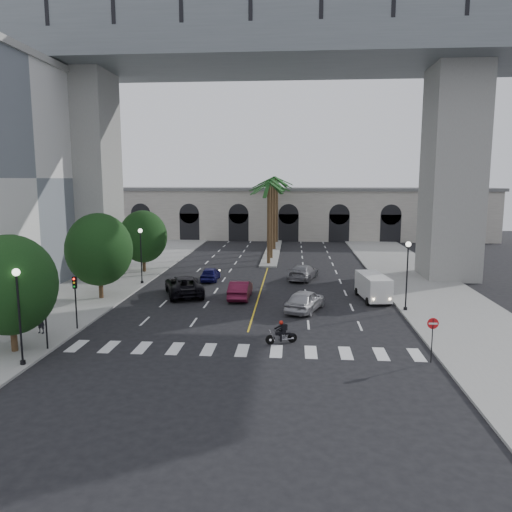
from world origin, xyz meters
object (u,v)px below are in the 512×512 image
(lamp_post_left_far, at_px, (141,251))
(motorcycle_rider, at_px, (282,333))
(car_e, at_px, (210,274))
(cargo_van, at_px, (373,286))
(car_b, at_px, (240,290))
(pedestrian_a, at_px, (41,320))
(car_c, at_px, (184,285))
(do_not_enter_sign, at_px, (433,330))
(lamp_post_right, at_px, (407,270))
(car_d, at_px, (303,272))
(traffic_signal_near, at_px, (45,309))
(car_a, at_px, (305,300))
(pedestrian_b, at_px, (0,305))
(traffic_signal_far, at_px, (75,294))
(lamp_post_left_near, at_px, (19,308))

(lamp_post_left_far, xyz_separation_m, motorcycle_rider, (13.70, -16.03, -2.57))
(motorcycle_rider, bearing_deg, car_e, 93.14)
(lamp_post_left_far, xyz_separation_m, cargo_van, (20.91, -4.48, -2.04))
(car_b, xyz_separation_m, pedestrian_a, (-11.64, -10.92, 0.23))
(car_c, bearing_deg, do_not_enter_sign, 119.82)
(car_b, bearing_deg, lamp_post_right, 166.63)
(lamp_post_right, relative_size, car_d, 1.03)
(traffic_signal_near, relative_size, motorcycle_rider, 1.90)
(car_a, distance_m, car_b, 6.42)
(car_c, relative_size, pedestrian_b, 3.31)
(traffic_signal_near, xyz_separation_m, car_c, (4.82, 14.56, -1.66))
(car_d, relative_size, pedestrian_b, 2.80)
(pedestrian_b, bearing_deg, car_e, 79.86)
(lamp_post_right, distance_m, do_not_enter_sign, 10.76)
(car_e, bearing_deg, car_d, -172.82)
(car_c, relative_size, pedestrian_a, 3.60)
(car_b, height_order, car_e, car_b)
(traffic_signal_near, xyz_separation_m, traffic_signal_far, (0.00, 4.00, 0.00))
(car_a, xyz_separation_m, car_c, (-10.31, 4.41, 0.03))
(traffic_signal_near, relative_size, car_b, 0.78)
(motorcycle_rider, relative_size, car_d, 0.37)
(traffic_signal_near, relative_size, car_a, 0.75)
(lamp_post_left_near, relative_size, car_a, 1.10)
(traffic_signal_near, distance_m, car_d, 26.91)
(car_c, bearing_deg, car_a, 137.52)
(traffic_signal_far, distance_m, car_d, 23.73)
(car_e, xyz_separation_m, pedestrian_a, (-7.88, -18.11, 0.33))
(car_a, height_order, car_e, car_a)
(lamp_post_left_far, relative_size, traffic_signal_far, 1.47)
(motorcycle_rider, distance_m, car_e, 19.94)
(car_d, xyz_separation_m, cargo_van, (5.62, -8.13, 0.42))
(lamp_post_left_near, distance_m, car_c, 17.91)
(traffic_signal_near, height_order, car_e, traffic_signal_near)
(lamp_post_left_far, distance_m, pedestrian_a, 15.94)
(lamp_post_left_far, bearing_deg, motorcycle_rider, -49.47)
(car_a, distance_m, cargo_van, 6.88)
(car_d, bearing_deg, car_c, 51.87)
(pedestrian_a, distance_m, do_not_enter_sign, 23.84)
(traffic_signal_near, bearing_deg, pedestrian_a, 123.20)
(traffic_signal_near, distance_m, pedestrian_a, 3.69)
(lamp_post_left_near, relative_size, pedestrian_a, 3.13)
(motorcycle_rider, height_order, car_c, car_c)
(lamp_post_right, distance_m, car_d, 14.08)
(do_not_enter_sign, bearing_deg, car_a, 121.62)
(car_a, distance_m, pedestrian_b, 22.09)
(car_b, bearing_deg, traffic_signal_near, 55.20)
(lamp_post_left_far, bearing_deg, do_not_enter_sign, -40.39)
(lamp_post_left_near, relative_size, traffic_signal_far, 1.47)
(car_c, bearing_deg, cargo_van, 158.74)
(traffic_signal_near, height_order, pedestrian_a, traffic_signal_near)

